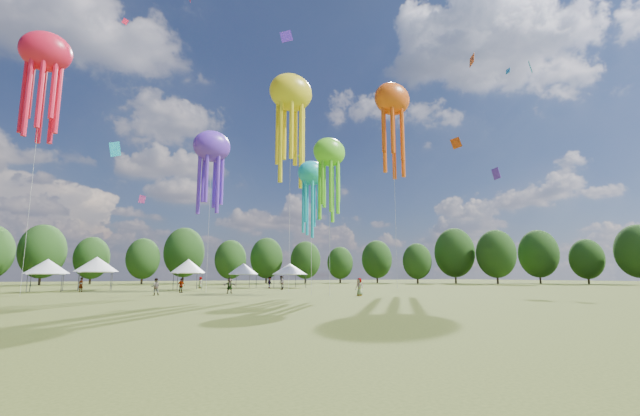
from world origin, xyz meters
name	(u,v)px	position (x,y,z in m)	size (l,w,h in m)	color
ground	(623,337)	(0.00, 0.00, 0.00)	(300.00, 300.00, 0.00)	#384416
spectator_near	(155,287)	(-9.21, 37.11, 0.83)	(0.80, 0.63, 1.65)	gray
spectators_far	(244,284)	(2.40, 45.37, 0.86)	(25.87, 31.84, 1.88)	gray
festival_tents	(180,267)	(-3.83, 55.12, 3.09)	(37.62, 10.03, 4.39)	#47474C
show_kites	(293,121)	(6.79, 40.44, 21.58)	(51.49, 18.80, 32.17)	#6530D8
small_kites	(242,54)	(0.42, 42.84, 30.47)	(71.70, 60.58, 46.39)	#6530D8
treeline	(172,246)	(-3.87, 62.51, 6.54)	(201.57, 95.24, 13.43)	#38281C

